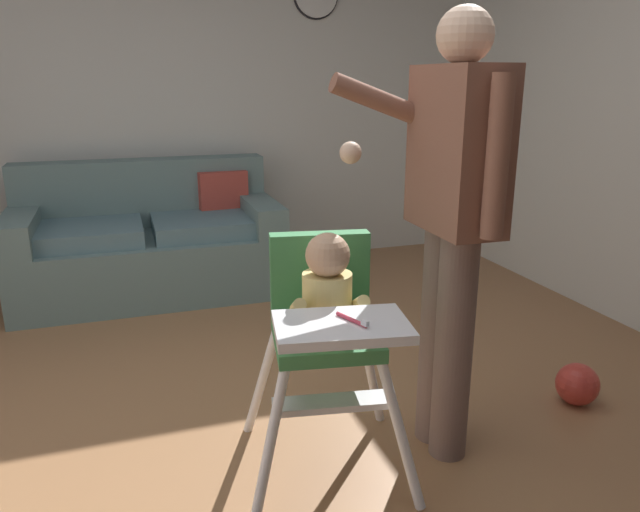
% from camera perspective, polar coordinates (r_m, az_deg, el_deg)
% --- Properties ---
extents(ground, '(6.12, 6.77, 0.10)m').
position_cam_1_polar(ground, '(2.49, -4.04, -18.97)').
color(ground, '#A06F47').
extents(wall_far, '(5.32, 0.06, 2.62)m').
position_cam_1_polar(wall_far, '(4.62, -12.89, 14.95)').
color(wall_far, silver).
rests_on(wall_far, ground).
extents(couch, '(1.71, 0.86, 0.86)m').
position_cam_1_polar(couch, '(4.21, -15.83, 1.19)').
color(couch, slate).
rests_on(couch, ground).
extents(high_chair, '(0.70, 0.80, 0.91)m').
position_cam_1_polar(high_chair, '(2.09, 0.59, -5.37)').
color(high_chair, white).
rests_on(high_chair, ground).
extents(adult_standing, '(0.51, 0.50, 1.62)m').
position_cam_1_polar(adult_standing, '(2.19, 12.38, 3.59)').
color(adult_standing, '#745C54').
rests_on(adult_standing, ground).
extents(toy_ball, '(0.19, 0.19, 0.19)m').
position_cam_1_polar(toy_ball, '(2.95, 23.16, -11.07)').
color(toy_ball, '#D13D33').
rests_on(toy_ball, ground).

